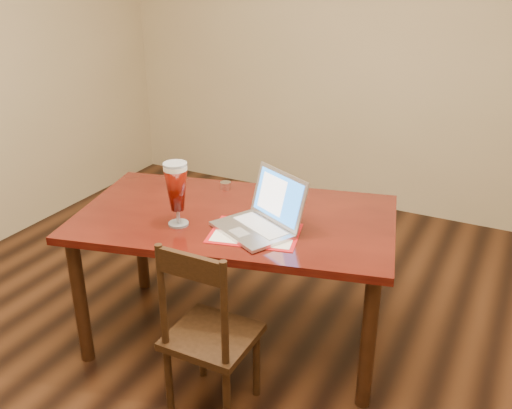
% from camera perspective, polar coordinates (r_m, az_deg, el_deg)
% --- Properties ---
extents(ground, '(5.00, 5.00, 0.00)m').
position_cam_1_polar(ground, '(2.89, -3.39, -18.31)').
color(ground, black).
rests_on(ground, ground).
extents(room_shell, '(4.51, 5.01, 2.71)m').
position_cam_1_polar(room_shell, '(2.15, -4.58, 19.03)').
color(room_shell, tan).
rests_on(room_shell, ground).
extents(dining_table, '(1.74, 1.23, 1.05)m').
position_cam_1_polar(dining_table, '(2.88, -2.20, -2.46)').
color(dining_table, '#4E110A').
rests_on(dining_table, ground).
extents(dining_chair, '(0.37, 0.35, 0.87)m').
position_cam_1_polar(dining_chair, '(2.57, -4.79, -12.85)').
color(dining_chair, '#321C0E').
rests_on(dining_chair, ground).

